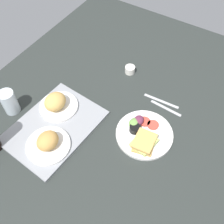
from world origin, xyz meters
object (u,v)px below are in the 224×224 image
at_px(bread_plate_near, 48,143).
at_px(fork, 166,108).
at_px(bread_plate_far, 57,103).
at_px(drinking_glass, 9,102).
at_px(serving_tray, 54,127).
at_px(plate_with_salad, 143,134).
at_px(espresso_cup, 130,70).
at_px(knife, 161,101).

height_order(bread_plate_near, fork, bread_plate_near).
distance_m(bread_plate_far, drinking_glass, 0.23).
bearing_deg(fork, bread_plate_far, 35.78).
xyz_separation_m(serving_tray, plate_with_salad, (0.18, -0.38, 0.01)).
xyz_separation_m(bread_plate_far, plate_with_salad, (0.09, -0.44, -0.03)).
distance_m(serving_tray, bread_plate_far, 0.12).
height_order(plate_with_salad, espresso_cup, plate_with_salad).
bearing_deg(serving_tray, espresso_cup, -13.41).
distance_m(fork, knife, 0.05).
bearing_deg(drinking_glass, knife, -53.94).
bearing_deg(espresso_cup, serving_tray, 166.59).
bearing_deg(bread_plate_near, knife, -31.31).
distance_m(bread_plate_far, knife, 0.54).
distance_m(espresso_cup, fork, 0.31).
height_order(serving_tray, bread_plate_near, bread_plate_near).
distance_m(bread_plate_near, fork, 0.61).
xyz_separation_m(bread_plate_near, espresso_cup, (0.62, -0.07, -0.03)).
distance_m(plate_with_salad, fork, 0.21).
xyz_separation_m(bread_plate_near, bread_plate_far, (0.19, 0.11, 0.01)).
xyz_separation_m(bread_plate_far, espresso_cup, (0.43, -0.18, -0.03)).
distance_m(serving_tray, bread_plate_near, 0.12).
height_order(drinking_glass, knife, drinking_glass).
relative_size(fork, knife, 0.89).
bearing_deg(bread_plate_near, bread_plate_far, 28.82).
xyz_separation_m(serving_tray, knife, (0.42, -0.37, -0.01)).
bearing_deg(bread_plate_far, drinking_glass, 122.10).
xyz_separation_m(bread_plate_near, fork, (0.49, -0.36, -0.04)).
bearing_deg(plate_with_salad, knife, 3.82).
xyz_separation_m(bread_plate_near, drinking_glass, (0.07, 0.30, 0.02)).
bearing_deg(bread_plate_far, fork, -57.28).
height_order(bread_plate_far, plate_with_salad, bread_plate_far).
distance_m(serving_tray, espresso_cup, 0.54).
bearing_deg(bread_plate_far, plate_with_salad, -78.35).
relative_size(drinking_glass, knife, 0.68).
relative_size(serving_tray, fork, 2.65).
relative_size(bread_plate_near, espresso_cup, 3.60).
height_order(bread_plate_near, espresso_cup, bread_plate_near).
bearing_deg(bread_plate_near, drinking_glass, 76.61).
height_order(drinking_glass, fork, drinking_glass).
bearing_deg(espresso_cup, knife, -112.10).
xyz_separation_m(fork, knife, (0.03, 0.04, 0.00)).
relative_size(bread_plate_far, plate_with_salad, 0.71).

